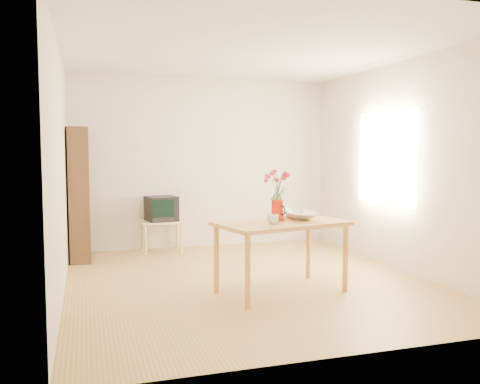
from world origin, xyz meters
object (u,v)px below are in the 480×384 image
object	(u,v)px
table	(281,230)
bowl	(298,197)
mug	(273,219)
pitcher	(278,211)
television	(161,208)

from	to	relation	value
table	bowl	bearing A→B (deg)	26.25
mug	bowl	xyz separation A→B (m)	(0.43, 0.36, 0.18)
pitcher	television	size ratio (longest dim) A/B	0.47
pitcher	television	xyz separation A→B (m)	(-0.88, 2.45, -0.21)
pitcher	bowl	size ratio (longest dim) A/B	0.47
mug	table	bearing A→B (deg)	172.88
pitcher	table	bearing A→B (deg)	-94.64
bowl	television	bearing A→B (deg)	117.57
table	television	size ratio (longest dim) A/B	3.02
mug	television	world-z (taller)	mug
bowl	mug	bearing A→B (deg)	-140.46
table	mug	bearing A→B (deg)	-152.80
pitcher	television	bearing A→B (deg)	92.17
table	television	xyz separation A→B (m)	(-0.90, 2.52, -0.02)
table	bowl	size ratio (longest dim) A/B	3.01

